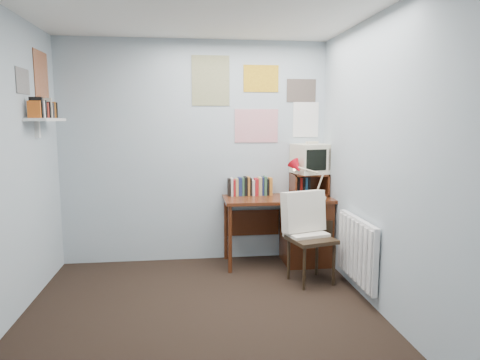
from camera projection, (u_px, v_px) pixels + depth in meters
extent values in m
plane|color=black|center=(203.00, 331.00, 3.31)|extent=(3.50, 3.50, 0.00)
cube|color=#A8B4C0|center=(195.00, 152.00, 4.85)|extent=(3.00, 0.02, 2.50)
cube|color=#A8B4C0|center=(394.00, 168.00, 3.32)|extent=(0.02, 3.50, 2.50)
cube|color=#512512|center=(278.00, 199.00, 4.76)|extent=(1.20, 0.55, 0.03)
cube|color=#512512|center=(306.00, 231.00, 4.86)|extent=(0.50, 0.50, 0.72)
cylinder|color=#512512|center=(230.00, 240.00, 4.52)|extent=(0.04, 0.04, 0.72)
cylinder|color=#512512|center=(226.00, 228.00, 4.98)|extent=(0.04, 0.04, 0.72)
cube|color=#512512|center=(252.00, 223.00, 5.03)|extent=(0.64, 0.02, 0.30)
cube|color=black|center=(311.00, 240.00, 4.24)|extent=(0.54, 0.53, 0.88)
cube|color=red|center=(322.00, 182.00, 4.62)|extent=(0.30, 0.27, 0.38)
cube|color=#512512|center=(309.00, 184.00, 4.91)|extent=(0.40, 0.30, 0.25)
cube|color=beige|center=(312.00, 157.00, 4.89)|extent=(0.46, 0.44, 0.37)
cube|color=#512512|center=(254.00, 186.00, 4.90)|extent=(0.60, 0.14, 0.22)
cube|color=white|center=(357.00, 250.00, 3.97)|extent=(0.09, 0.80, 0.60)
cube|color=white|center=(46.00, 120.00, 3.99)|extent=(0.20, 0.62, 0.24)
cube|color=white|center=(257.00, 99.00, 4.85)|extent=(1.20, 0.01, 0.90)
cube|color=white|center=(33.00, 78.00, 3.92)|extent=(0.01, 0.70, 0.60)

